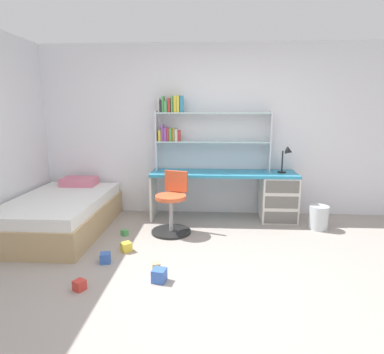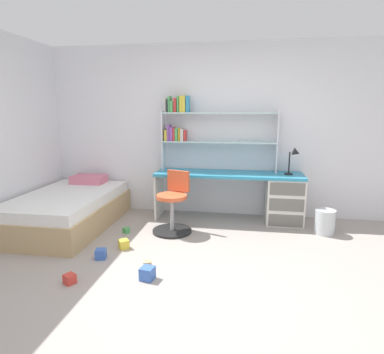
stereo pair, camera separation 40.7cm
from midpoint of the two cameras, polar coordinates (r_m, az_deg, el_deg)
name	(u,v)px [view 1 (the left image)]	position (r m, az deg, el deg)	size (l,w,h in m)	color
ground_plane	(208,286)	(3.19, -1.05, -18.49)	(6.13, 5.43, 0.02)	#9E938C
room_shell	(111,136)	(4.21, -16.72, 6.83)	(6.13, 5.43, 2.55)	silver
desk	(262,193)	(4.85, 9.74, -2.76)	(2.11, 0.54, 0.70)	teal
bookshelf_hutch	(193,126)	(4.85, -2.18, 8.94)	(1.68, 0.22, 1.09)	silver
desk_lamp	(288,155)	(4.78, 13.99, 3.65)	(0.20, 0.17, 0.38)	black
swivel_chair	(172,209)	(4.32, -6.24, -5.58)	(0.52, 0.52, 0.80)	black
bed_platform	(61,214)	(4.78, -24.18, -5.89)	(1.15, 1.86, 0.59)	tan
waste_bin	(319,217)	(4.71, 18.90, -6.72)	(0.26, 0.26, 0.32)	silver
toy_block_red_0	(79,285)	(3.32, -22.55, -17.09)	(0.09, 0.09, 0.09)	red
toy_block_green_1	(125,233)	(4.40, -14.33, -9.43)	(0.07, 0.07, 0.07)	#479E51
toy_block_blue_2	(159,275)	(3.25, -9.47, -16.62)	(0.12, 0.12, 0.12)	#3860B7
toy_block_yellow_3	(126,247)	(3.93, -14.36, -11.78)	(0.11, 0.11, 0.11)	gold
toy_block_natural_4	(156,266)	(3.46, -9.72, -15.18)	(0.08, 0.08, 0.08)	tan
toy_block_blue_5	(105,258)	(3.73, -18.02, -13.33)	(0.11, 0.11, 0.11)	#3860B7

